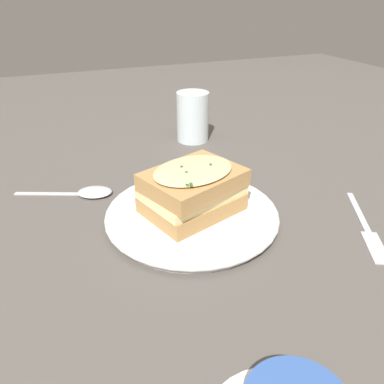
# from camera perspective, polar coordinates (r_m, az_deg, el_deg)

# --- Properties ---
(ground_plane) EXTENTS (2.40, 2.40, 0.00)m
(ground_plane) POSITION_cam_1_polar(r_m,az_deg,el_deg) (0.55, -0.47, -5.68)
(ground_plane) COLOR #514C47
(dinner_plate) EXTENTS (0.26, 0.26, 0.02)m
(dinner_plate) POSITION_cam_1_polar(r_m,az_deg,el_deg) (0.56, 0.00, -3.38)
(dinner_plate) COLOR white
(dinner_plate) RESTS_ON ground_plane
(sandwich) EXTENTS (0.14, 0.16, 0.07)m
(sandwich) POSITION_cam_1_polar(r_m,az_deg,el_deg) (0.54, 0.08, 0.34)
(sandwich) COLOR #B2844C
(sandwich) RESTS_ON dinner_plate
(water_glass) EXTENTS (0.07, 0.07, 0.11)m
(water_glass) POSITION_cam_1_polar(r_m,az_deg,el_deg) (0.85, 0.10, 11.39)
(water_glass) COLOR silver
(water_glass) RESTS_ON ground_plane
(fork) EXTENTS (0.17, 0.10, 0.00)m
(fork) POSITION_cam_1_polar(r_m,az_deg,el_deg) (0.59, 25.32, -5.54)
(fork) COLOR silver
(fork) RESTS_ON ground_plane
(spoon) EXTENTS (0.09, 0.16, 0.01)m
(spoon) POSITION_cam_1_polar(r_m,az_deg,el_deg) (0.65, -15.40, -0.02)
(spoon) COLOR silver
(spoon) RESTS_ON ground_plane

